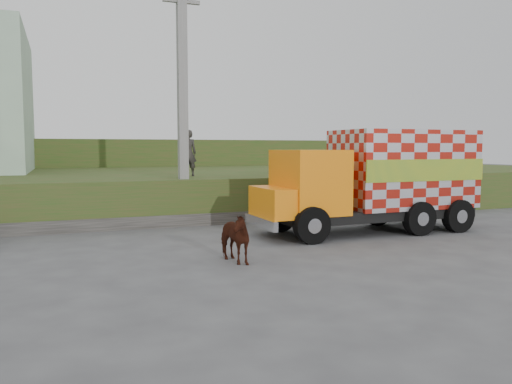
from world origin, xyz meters
name	(u,v)px	position (x,y,z in m)	size (l,w,h in m)	color
ground	(264,247)	(0.00, 0.00, 0.00)	(120.00, 120.00, 0.00)	#474749
embankment	(178,189)	(0.00, 10.00, 0.75)	(40.00, 12.00, 1.50)	#2A531B
embankment_far	(138,164)	(0.00, 22.00, 1.50)	(40.00, 12.00, 3.00)	#2A531B
retaining_strip	(156,221)	(-2.00, 4.20, 0.20)	(16.00, 0.50, 0.40)	#595651
utility_pole	(183,100)	(-1.00, 4.60, 4.08)	(1.20, 0.30, 8.00)	gray
cargo_truck	(377,180)	(4.09, 1.04, 1.57)	(6.84, 2.41, 3.05)	black
cow	(232,237)	(-1.30, -1.28, 0.56)	(0.60, 1.32, 1.12)	black
pedestrian	(188,153)	(-0.46, 6.17, 2.34)	(0.61, 0.40, 1.68)	#312F2C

